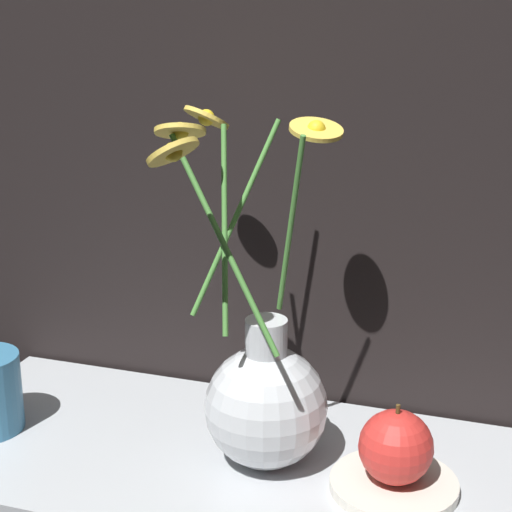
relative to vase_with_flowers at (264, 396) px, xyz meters
The scene contains 5 objects.
ground_plane 0.08m from the vase_with_flowers, behind, with size 6.00×6.00×0.00m, color black.
shelf 0.08m from the vase_with_flowers, behind, with size 0.68×0.28×0.01m.
vase_with_flowers is the anchor object (origin of this frame).
saucer_plate 0.14m from the vase_with_flowers, ahead, with size 0.12×0.12×0.01m.
orange_fruit 0.13m from the vase_with_flowers, ahead, with size 0.07×0.07×0.08m.
Camera 1 is at (0.23, -0.69, 0.45)m, focal length 60.00 mm.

